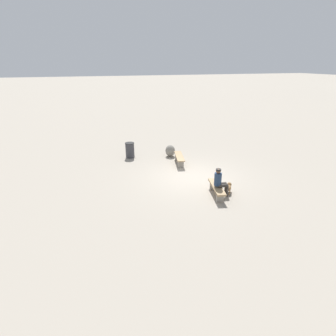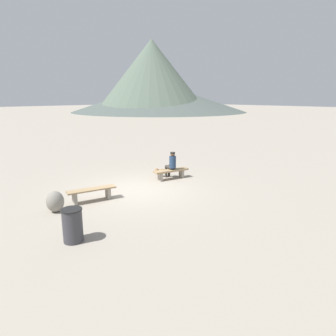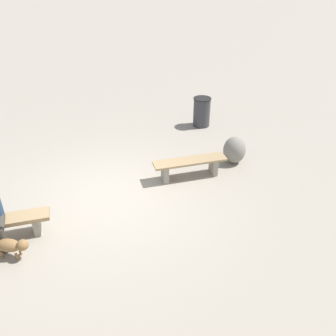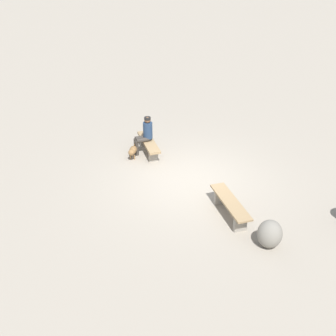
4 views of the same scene
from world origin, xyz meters
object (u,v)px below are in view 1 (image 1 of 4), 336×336
(dog, at_px, (229,187))
(boulder, at_px, (170,151))
(bench_right, at_px, (217,188))
(trash_bin, at_px, (130,150))
(seated_person, at_px, (220,181))
(bench_left, at_px, (179,158))

(dog, bearing_deg, boulder, 46.28)
(bench_right, distance_m, trash_bin, 6.61)
(seated_person, height_order, dog, seated_person)
(dog, distance_m, trash_bin, 6.82)
(boulder, bearing_deg, bench_left, 2.41)
(boulder, bearing_deg, bench_right, 1.68)
(trash_bin, xyz_separation_m, boulder, (0.58, 2.33, -0.10))
(bench_left, height_order, seated_person, seated_person)
(bench_left, relative_size, seated_person, 1.43)
(bench_left, relative_size, bench_right, 1.05)
(dog, distance_m, boulder, 5.54)
(dog, xyz_separation_m, trash_bin, (-6.07, -3.11, 0.19))
(bench_left, distance_m, seated_person, 4.27)
(bench_left, bearing_deg, bench_right, 15.24)
(seated_person, distance_m, trash_bin, 6.73)
(bench_left, height_order, trash_bin, trash_bin)
(bench_left, distance_m, dog, 4.17)
(bench_left, xyz_separation_m, trash_bin, (-1.96, -2.39, 0.12))
(bench_left, xyz_separation_m, dog, (4.11, 0.71, -0.07))
(bench_right, height_order, trash_bin, trash_bin)
(seated_person, bearing_deg, bench_right, -130.60)
(seated_person, bearing_deg, bench_left, -167.09)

